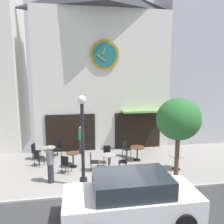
{
  "coord_description": "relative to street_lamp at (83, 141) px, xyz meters",
  "views": [
    {
      "loc": [
        -1.26,
        -8.01,
        4.63
      ],
      "look_at": [
        0.5,
        2.74,
        2.83
      ],
      "focal_mm": 35.63,
      "sensor_mm": 36.0,
      "label": 1
    }
  ],
  "objects": [
    {
      "name": "cafe_chair_mid_row",
      "position": [
        0.5,
        1.48,
        -1.43
      ],
      "size": [
        0.44,
        0.44,
        0.9
      ],
      "color": "black",
      "rests_on": "ground_plane"
    },
    {
      "name": "cafe_chair_right_end",
      "position": [
        -2.24,
        2.47,
        -1.43
      ],
      "size": [
        0.55,
        0.55,
        0.9
      ],
      "color": "black",
      "rests_on": "ground_plane"
    },
    {
      "name": "cafe_chair_near_lamp",
      "position": [
        2.05,
        1.25,
        -1.43
      ],
      "size": [
        0.51,
        0.51,
        0.9
      ],
      "color": "black",
      "rests_on": "ground_plane"
    },
    {
      "name": "ground_plane",
      "position": [
        1.03,
        -1.46,
        -1.98
      ],
      "size": [
        26.52,
        12.21,
        0.13
      ],
      "color": "gray"
    },
    {
      "name": "cafe_chair_curbside",
      "position": [
        1.34,
        2.43,
        -1.43
      ],
      "size": [
        0.44,
        0.44,
        0.9
      ],
      "color": "black",
      "rests_on": "ground_plane"
    },
    {
      "name": "neighbor_building_right",
      "position": [
        8.88,
        6.36,
        5.72
      ],
      "size": [
        6.32,
        3.45,
        15.36
      ],
      "color": "#B2B2BC",
      "rests_on": "ground_plane"
    },
    {
      "name": "pedestrian_grey",
      "position": [
        -1.4,
        0.57,
        -1.1
      ],
      "size": [
        0.42,
        0.42,
        1.67
      ],
      "color": "#2D2D38",
      "rests_on": "ground_plane"
    },
    {
      "name": "cafe_chair_facing_wall",
      "position": [
        -1.32,
        3.97,
        -1.43
      ],
      "size": [
        0.57,
        0.57,
        0.9
      ],
      "color": "black",
      "rests_on": "ground_plane"
    },
    {
      "name": "cafe_table_leftmost",
      "position": [
        -1.76,
        3.21,
        -1.43
      ],
      "size": [
        0.7,
        0.7,
        0.75
      ],
      "color": "black",
      "rests_on": "ground_plane"
    },
    {
      "name": "pedestrian_green",
      "position": [
        -0.0,
        4.06,
        -1.1
      ],
      "size": [
        0.35,
        0.35,
        1.67
      ],
      "color": "#2D2D38",
      "rests_on": "ground_plane"
    },
    {
      "name": "clock_building",
      "position": [
        1.53,
        5.8,
        3.35
      ],
      "size": [
        8.48,
        3.62,
        10.32
      ],
      "color": "silver",
      "rests_on": "ground_plane"
    },
    {
      "name": "parked_car_white",
      "position": [
        1.44,
        -2.48,
        -1.2
      ],
      "size": [
        4.31,
        2.03,
        1.55
      ],
      "color": "white",
      "rests_on": "ground_plane"
    },
    {
      "name": "cafe_table_rightmost",
      "position": [
        4.64,
        0.99,
        -1.42
      ],
      "size": [
        0.77,
        0.77,
        0.74
      ],
      "color": "black",
      "rests_on": "ground_plane"
    },
    {
      "name": "cafe_table_near_curb",
      "position": [
        -0.45,
        2.11,
        -1.45
      ],
      "size": [
        0.65,
        0.65,
        0.75
      ],
      "color": "black",
      "rests_on": "ground_plane"
    },
    {
      "name": "street_lamp",
      "position": [
        0.0,
        0.0,
        0.0
      ],
      "size": [
        0.36,
        0.36,
        3.86
      ],
      "color": "black",
      "rests_on": "ground_plane"
    },
    {
      "name": "cafe_chair_outer",
      "position": [
        -0.79,
        1.36,
        -1.43
      ],
      "size": [
        0.54,
        0.54,
        0.9
      ],
      "color": "black",
      "rests_on": "ground_plane"
    },
    {
      "name": "cafe_table_near_door",
      "position": [
        1.32,
        1.61,
        -1.46
      ],
      "size": [
        0.67,
        0.67,
        0.73
      ],
      "color": "black",
      "rests_on": "ground_plane"
    },
    {
      "name": "cafe_chair_by_entrance",
      "position": [
        -2.55,
        3.5,
        -1.43
      ],
      "size": [
        0.5,
        0.5,
        0.9
      ],
      "color": "black",
      "rests_on": "ground_plane"
    },
    {
      "name": "cafe_chair_under_awning",
      "position": [
        2.52,
        3.13,
        -1.43
      ],
      "size": [
        0.56,
        0.56,
        0.9
      ],
      "color": "black",
      "rests_on": "ground_plane"
    },
    {
      "name": "street_tree",
      "position": [
        4.23,
        0.16,
        0.75
      ],
      "size": [
        1.99,
        1.79,
        3.68
      ],
      "color": "brown",
      "rests_on": "ground_plane"
    },
    {
      "name": "cafe_table_center_left",
      "position": [
        3.03,
        2.45,
        -1.39
      ],
      "size": [
        0.79,
        0.79,
        0.76
      ],
      "color": "black",
      "rests_on": "ground_plane"
    }
  ]
}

